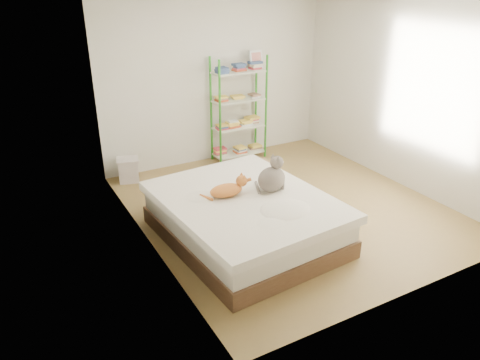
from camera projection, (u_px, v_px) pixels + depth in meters
room at (291, 113)px, 5.75m from camera, size 3.81×4.21×2.61m
bed at (245, 218)px, 5.44m from camera, size 1.86×2.26×0.54m
orange_cat at (226, 189)px, 5.32m from camera, size 0.48×0.28×0.19m
grey_cat at (272, 174)px, 5.40m from camera, size 0.41×0.36×0.42m
shelf_unit at (239, 111)px, 7.58m from camera, size 0.89×0.36×1.74m
cardboard_box at (256, 174)px, 6.88m from camera, size 0.49×0.47×0.37m
white_bin at (128, 170)px, 6.98m from camera, size 0.38×0.35×0.36m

